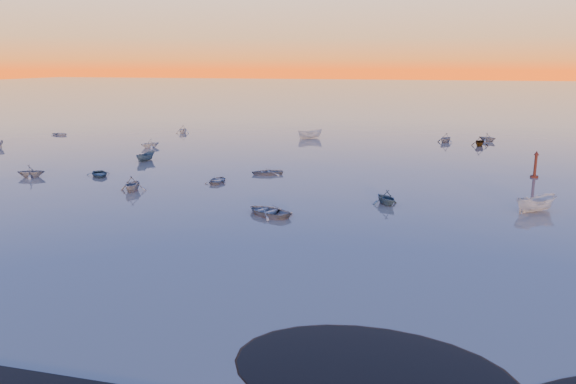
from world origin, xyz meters
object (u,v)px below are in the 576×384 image
(boat_near_left, at_px, (99,176))
(boat_near_right, at_px, (386,204))
(boat_near_center, at_px, (535,211))
(channel_marker, at_px, (535,167))

(boat_near_left, bearing_deg, boat_near_right, -47.41)
(boat_near_left, distance_m, boat_near_right, 34.50)
(boat_near_left, relative_size, boat_near_center, 0.87)
(boat_near_center, bearing_deg, boat_near_left, 51.26)
(boat_near_left, distance_m, boat_near_center, 47.72)
(boat_near_center, height_order, channel_marker, channel_marker)
(boat_near_left, relative_size, channel_marker, 1.14)
(boat_near_center, height_order, boat_near_right, boat_near_center)
(boat_near_left, bearing_deg, boat_near_center, -44.17)
(boat_near_center, distance_m, channel_marker, 16.69)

